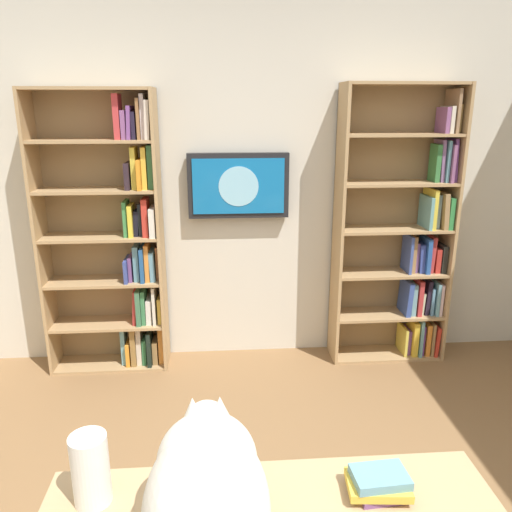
# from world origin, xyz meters

# --- Properties ---
(wall_back) EXTENTS (4.52, 0.06, 2.70)m
(wall_back) POSITION_xyz_m (0.00, -2.23, 1.35)
(wall_back) COLOR beige
(wall_back) RESTS_ON ground
(bookshelf_left) EXTENTS (0.84, 0.28, 2.01)m
(bookshelf_left) POSITION_xyz_m (-1.14, -2.06, 0.94)
(bookshelf_left) COLOR tan
(bookshelf_left) RESTS_ON ground
(bookshelf_right) EXTENTS (0.84, 0.28, 1.98)m
(bookshelf_right) POSITION_xyz_m (0.93, -2.06, 0.96)
(bookshelf_right) COLOR tan
(bookshelf_right) RESTS_ON ground
(wall_mounted_tv) EXTENTS (0.72, 0.07, 0.46)m
(wall_mounted_tv) POSITION_xyz_m (0.08, -2.15, 1.32)
(wall_mounted_tv) COLOR black
(cat) EXTENTS (0.32, 0.66, 0.37)m
(cat) POSITION_xyz_m (0.27, 0.35, 0.91)
(cat) COLOR silver
(cat) RESTS_ON desk
(paper_towel_roll) EXTENTS (0.11, 0.11, 0.22)m
(paper_towel_roll) POSITION_xyz_m (0.61, 0.15, 0.84)
(paper_towel_roll) COLOR white
(paper_towel_roll) RESTS_ON desk
(desk_book_stack) EXTENTS (0.20, 0.14, 0.08)m
(desk_book_stack) POSITION_xyz_m (-0.25, 0.19, 0.76)
(desk_book_stack) COLOR #7A4C84
(desk_book_stack) RESTS_ON desk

